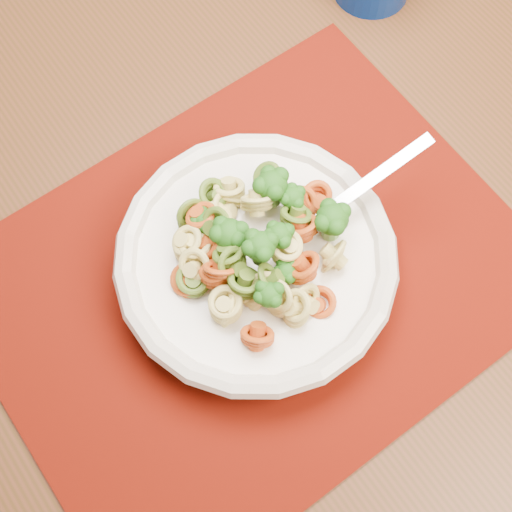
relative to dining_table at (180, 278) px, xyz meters
name	(u,v)px	position (x,y,z in m)	size (l,w,h in m)	color
dining_table	(180,278)	(0.00, 0.00, 0.00)	(1.38, 1.00, 0.78)	#502916
placemat	(253,279)	(0.05, -0.08, 0.12)	(0.47, 0.37, 0.00)	#570D03
pasta_bowl	(256,261)	(0.05, -0.07, 0.15)	(0.24, 0.24, 0.05)	white
pasta_broccoli_heap	(256,253)	(0.05, -0.07, 0.17)	(0.21, 0.21, 0.06)	#D7CA6A
fork	(299,232)	(0.10, -0.07, 0.17)	(0.19, 0.02, 0.01)	silver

